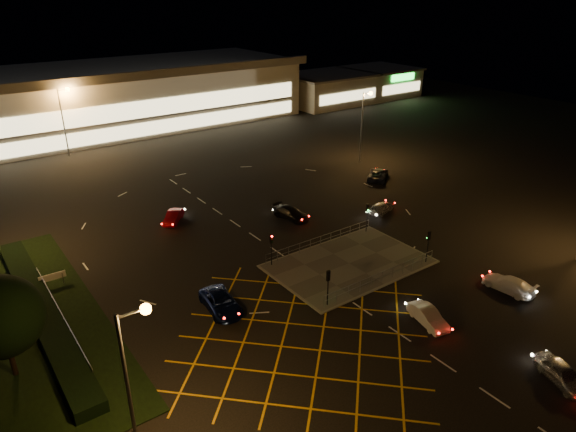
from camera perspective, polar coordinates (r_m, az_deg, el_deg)
ground at (r=48.40m, az=3.44°, el=-5.12°), size 180.00×180.00×0.00m
pedestrian_island at (r=48.23m, az=6.80°, el=-5.29°), size 14.00×9.00×0.12m
hedge at (r=45.03m, az=-25.68°, el=-9.48°), size 2.00×26.00×1.00m
supermarket at (r=99.83m, az=-20.07°, el=12.24°), size 72.00×26.50×10.50m
retail_unit_a at (r=114.94m, az=4.34°, el=13.95°), size 18.80×14.80×6.35m
retail_unit_b at (r=125.70m, az=10.13°, el=14.54°), size 14.80×14.80×6.35m
streetlight_sw at (r=27.19m, az=-16.72°, el=-16.10°), size 1.78×0.56×10.03m
streetlight_ne at (r=75.41m, az=8.49°, el=10.88°), size 1.78×0.56×10.03m
streetlight_far_left at (r=84.02m, az=-23.57°, el=10.52°), size 1.78×0.56×10.03m
streetlight_far_right at (r=101.90m, az=-1.06°, el=14.59°), size 1.78×0.56×10.03m
signal_sw at (r=41.02m, az=4.47°, el=-7.17°), size 0.28×0.30×3.15m
signal_se at (r=48.79m, az=15.34°, el=-2.61°), size 0.28×0.30×3.15m
signal_nw at (r=46.56m, az=-1.87°, el=-3.03°), size 0.28×0.30×3.15m
signal_ne at (r=53.53m, az=8.81°, el=0.47°), size 0.28×0.30×3.15m
tree_e at (r=37.59m, az=-29.34°, el=-9.75°), size 5.40×5.40×7.35m
car_near_silver at (r=39.19m, az=28.17°, el=-15.16°), size 2.84×4.23×1.34m
car_queue_white at (r=41.30m, az=15.29°, el=-10.71°), size 2.20×4.04×1.26m
car_left_blue at (r=41.67m, az=-7.46°, el=-9.51°), size 2.82×5.15×1.37m
car_far_dkgrey at (r=56.81m, az=0.31°, el=0.33°), size 2.80×4.81×1.31m
car_right_silver at (r=59.21m, az=10.31°, el=0.93°), size 4.04×2.42×1.29m
car_circ_red at (r=57.36m, az=-12.61°, el=-0.08°), size 3.51×3.68×1.24m
car_east_grey at (r=69.57m, az=9.96°, el=4.59°), size 5.39×4.87×1.39m
car_approach_white at (r=47.58m, az=23.32°, el=-6.95°), size 2.13×4.54×1.28m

